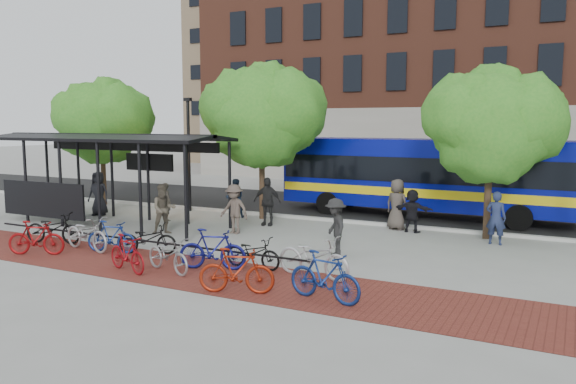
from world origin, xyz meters
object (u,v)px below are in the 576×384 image
at_px(bike_11, 325,277).
at_px(pedestrian_0, 99,193).
at_px(bike_10, 314,256).
at_px(bike_7, 212,249).
at_px(lamp_post_left, 189,151).
at_px(bus_shelter, 103,148).
at_px(pedestrian_4, 267,201).
at_px(pedestrian_6, 397,204).
at_px(bike_9, 236,271).
at_px(pedestrian_3, 234,209).
at_px(tree_a, 103,118).
at_px(pedestrian_2, 235,198).
at_px(bike_4, 148,239).
at_px(tree_c, 494,121).
at_px(tree_b, 264,112).
at_px(pedestrian_8, 164,209).
at_px(bike_2, 87,233).
at_px(bike_0, 53,228).
at_px(bike_3, 111,237).
at_px(pedestrian_9, 335,227).
at_px(bike_5, 127,253).
at_px(bike_6, 168,255).
at_px(pedestrian_1, 166,202).
at_px(bus, 425,173).
at_px(pedestrian_7, 496,218).
at_px(pedestrian_5, 412,211).
at_px(bike_1, 36,238).

height_order(bike_11, pedestrian_0, pedestrian_0).
bearing_deg(bike_10, bike_7, 109.13).
relative_size(lamp_post_left, bike_7, 2.71).
distance_m(bus_shelter, bike_10, 11.69).
distance_m(pedestrian_4, pedestrian_6, 5.00).
xyz_separation_m(bike_9, pedestrian_3, (-3.99, 6.10, 0.35)).
height_order(pedestrian_3, pedestrian_6, pedestrian_6).
height_order(bus_shelter, bike_9, bus_shelter).
distance_m(tree_a, pedestrian_2, 8.48).
bearing_deg(bike_9, bus_shelter, 40.13).
bearing_deg(bike_4, tree_c, -73.46).
relative_size(tree_b, pedestrian_8, 3.56).
bearing_deg(bike_2, bike_0, 91.94).
xyz_separation_m(bike_3, pedestrian_8, (-0.51, 3.12, 0.41)).
relative_size(bike_0, pedestrian_6, 1.03).
xyz_separation_m(pedestrian_2, pedestrian_4, (2.12, -0.98, 0.12)).
height_order(pedestrian_0, pedestrian_9, pedestrian_0).
bearing_deg(pedestrian_9, pedestrian_4, -166.25).
xyz_separation_m(tree_a, bike_2, (6.99, -7.77, -3.69)).
bearing_deg(pedestrian_3, bike_10, -36.15).
distance_m(tree_a, pedestrian_6, 15.01).
bearing_deg(bike_5, bike_6, -47.19).
height_order(bike_7, pedestrian_1, pedestrian_1).
height_order(pedestrian_2, pedestrian_9, pedestrian_9).
xyz_separation_m(bike_0, pedestrian_8, (2.21, 2.99, 0.39)).
distance_m(tree_a, bike_3, 11.62).
height_order(bike_3, bike_6, bike_3).
relative_size(bus_shelter, pedestrian_4, 5.58).
xyz_separation_m(bus, bike_6, (-3.93, -12.10, -1.43)).
relative_size(pedestrian_7, pedestrian_9, 1.01).
height_order(bus, bike_0, bus).
relative_size(tree_c, pedestrian_5, 3.71).
bearing_deg(pedestrian_7, bike_7, 50.64).
distance_m(pedestrian_3, pedestrian_8, 2.54).
height_order(bus, pedestrian_1, bus).
bearing_deg(pedestrian_8, pedestrian_5, -17.09).
bearing_deg(tree_b, pedestrian_5, -1.02).
relative_size(tree_c, pedestrian_1, 3.78).
bearing_deg(bike_11, pedestrian_3, 57.79).
distance_m(bike_7, pedestrian_4, 6.86).
xyz_separation_m(bike_1, bike_5, (3.85, -0.21, -0.02)).
height_order(bike_7, pedestrian_0, pedestrian_0).
relative_size(lamp_post_left, bike_11, 2.70).
height_order(bus_shelter, pedestrian_8, bus_shelter).
xyz_separation_m(bus, pedestrian_8, (-7.49, -7.99, -1.00)).
distance_m(lamp_post_left, pedestrian_9, 10.78).
bearing_deg(bike_10, bike_9, 161.69).
bearing_deg(bike_1, bike_4, -84.56).
bearing_deg(bike_11, bike_5, 102.31).
bearing_deg(bike_1, pedestrian_1, -20.82).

